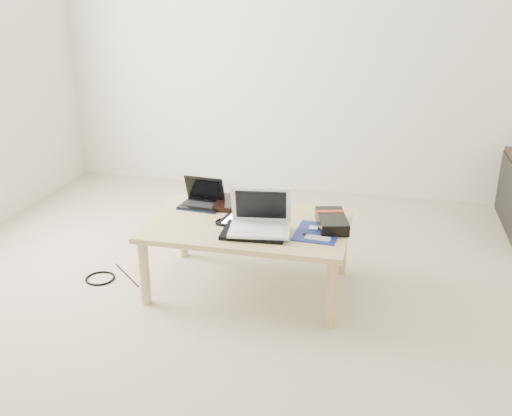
% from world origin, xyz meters
% --- Properties ---
extents(ground, '(4.00, 4.00, 0.00)m').
position_xyz_m(ground, '(0.00, 0.00, 0.00)').
color(ground, '#C1B49C').
rests_on(ground, ground).
extents(coffee_table, '(1.10, 0.70, 0.40)m').
position_xyz_m(coffee_table, '(0.01, 0.23, 0.35)').
color(coffee_table, tan).
rests_on(coffee_table, ground).
extents(book, '(0.33, 0.28, 0.03)m').
position_xyz_m(book, '(-0.09, 0.48, 0.42)').
color(book, black).
rests_on(book, coffee_table).
extents(netbook, '(0.26, 0.20, 0.17)m').
position_xyz_m(netbook, '(-0.32, 0.42, 0.44)').
color(netbook, black).
rests_on(netbook, coffee_table).
extents(tablet, '(0.26, 0.21, 0.01)m').
position_xyz_m(tablet, '(-0.02, 0.23, 0.41)').
color(tablet, black).
rests_on(tablet, coffee_table).
extents(remote, '(0.11, 0.21, 0.02)m').
position_xyz_m(remote, '(0.11, 0.27, 0.41)').
color(remote, silver).
rests_on(remote, coffee_table).
extents(neoprene_sleeve, '(0.34, 0.26, 0.02)m').
position_xyz_m(neoprene_sleeve, '(0.07, 0.10, 0.41)').
color(neoprene_sleeve, black).
rests_on(neoprene_sleeve, coffee_table).
extents(white_laptop, '(0.34, 0.26, 0.22)m').
position_xyz_m(white_laptop, '(0.10, 0.12, 0.47)').
color(white_laptop, white).
rests_on(white_laptop, neoprene_sleeve).
extents(motherboard, '(0.24, 0.30, 0.01)m').
position_xyz_m(motherboard, '(0.40, 0.18, 0.40)').
color(motherboard, '#0C1C51').
rests_on(motherboard, coffee_table).
extents(gpu_box, '(0.22, 0.32, 0.07)m').
position_xyz_m(gpu_box, '(0.46, 0.28, 0.43)').
color(gpu_box, black).
rests_on(gpu_box, coffee_table).
extents(cable_coil, '(0.12, 0.12, 0.01)m').
position_xyz_m(cable_coil, '(-0.12, 0.20, 0.41)').
color(cable_coil, black).
rests_on(cable_coil, coffee_table).
extents(floor_cable_coil, '(0.23, 0.23, 0.01)m').
position_xyz_m(floor_cable_coil, '(-0.87, 0.12, 0.01)').
color(floor_cable_coil, black).
rests_on(floor_cable_coil, ground).
extents(floor_cable_trail, '(0.27, 0.24, 0.01)m').
position_xyz_m(floor_cable_trail, '(-0.74, 0.20, 0.00)').
color(floor_cable_trail, black).
rests_on(floor_cable_trail, ground).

